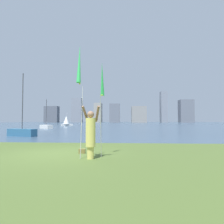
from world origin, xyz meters
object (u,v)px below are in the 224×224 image
kite_flag_right (102,81)px  sailboat_3 (46,126)px  person (91,132)px  sailboat_4 (22,132)px  kite_flag_left (79,66)px  bag (82,151)px  sailboat_1 (66,121)px

kite_flag_right → sailboat_3: (-11.95, 23.41, -2.74)m
person → sailboat_3: sailboat_3 is taller
sailboat_4 → kite_flag_left: bearing=-52.7°
kite_flag_left → bag: 3.70m
sailboat_4 → sailboat_3: bearing=104.4°
sailboat_1 → sailboat_3: 14.32m
kite_flag_left → kite_flag_right: (0.75, 0.90, -0.38)m
kite_flag_left → sailboat_1: (-12.06, 38.58, -2.26)m
kite_flag_left → sailboat_3: bearing=114.7°
kite_flag_left → kite_flag_right: 1.23m
sailboat_3 → sailboat_4: 14.98m
bag → sailboat_4: 11.05m
person → kite_flag_right: 2.20m
person → sailboat_4: size_ratio=0.35×
sailboat_1 → sailboat_3: size_ratio=0.67×
person → sailboat_1: (-12.44, 38.24, 0.22)m
kite_flag_right → sailboat_1: kite_flag_right is taller
kite_flag_left → kite_flag_right: bearing=49.9°
kite_flag_right → sailboat_4: sailboat_4 is taller
kite_flag_right → sailboat_4: size_ratio=0.67×
kite_flag_left → sailboat_1: 40.48m
sailboat_3 → kite_flag_left: bearing=-65.3°
person → sailboat_1: 40.22m
sailboat_1 → sailboat_4: sailboat_4 is taller
kite_flag_left → bag: bearing=97.6°
kite_flag_left → bag: size_ratio=15.37×
person → kite_flag_right: kite_flag_right is taller
sailboat_3 → sailboat_1: bearing=93.5°
person → kite_flag_left: (-0.38, -0.34, 2.48)m
person → sailboat_3: size_ratio=0.41×
kite_flag_left → sailboat_4: size_ratio=0.75×
sailboat_4 → bag: bearing=-48.9°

